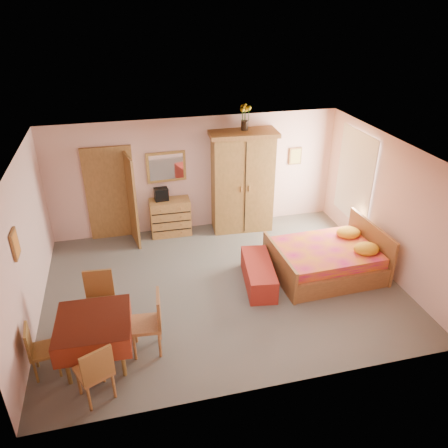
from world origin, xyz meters
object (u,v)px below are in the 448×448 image
object	(u,v)px
bed	(326,252)
wall_mirror	(166,167)
dining_table	(96,340)
chair_east	(146,324)
bench	(258,274)
chest_of_drawers	(171,217)
floor_lamp	(218,189)
chair_south	(94,370)
chair_north	(100,304)
chair_west	(44,349)
wardrobe	(242,182)
stereo	(161,194)
sunflower_vase	(245,117)

from	to	relation	value
bed	wall_mirror	bearing A→B (deg)	135.02
dining_table	chair_east	size ratio (longest dim) A/B	1.04
bed	chair_east	bearing A→B (deg)	-161.94
bench	chest_of_drawers	bearing A→B (deg)	119.42
floor_lamp	chair_south	xyz separation A→B (m)	(-2.72, -4.39, -0.50)
wall_mirror	chest_of_drawers	bearing A→B (deg)	-93.61
chair_east	chair_north	bearing A→B (deg)	51.59
wall_mirror	chair_west	distance (m)	4.69
wall_mirror	chair_east	xyz separation A→B (m)	(-0.85, -3.82, -1.05)
wardrobe	bed	distance (m)	2.58
wardrobe	bed	xyz separation A→B (m)	(1.05, -2.25, -0.69)
stereo	wardrobe	bearing A→B (deg)	-3.80
chair_north	bench	bearing A→B (deg)	-163.92
dining_table	chair_north	xyz separation A→B (m)	(0.06, 0.70, 0.12)
bench	wardrobe	bearing A→B (deg)	82.10
floor_lamp	bench	distance (m)	2.54
chair_west	chair_east	bearing A→B (deg)	87.88
chair_north	dining_table	bearing A→B (deg)	89.33
stereo	chair_north	xyz separation A→B (m)	(-1.36, -3.01, -0.48)
wardrobe	bed	bearing A→B (deg)	-61.13
wardrobe	sunflower_vase	distance (m)	1.44
wall_mirror	wardrobe	bearing A→B (deg)	-13.13
sunflower_vase	bench	size ratio (longest dim) A/B	0.41
floor_lamp	bed	distance (m)	2.89
chair_east	chest_of_drawers	bearing A→B (deg)	-7.81
wall_mirror	chair_east	distance (m)	4.05
chest_of_drawers	stereo	xyz separation A→B (m)	(-0.17, 0.05, 0.56)
dining_table	chair_north	distance (m)	0.71
chair_north	chest_of_drawers	bearing A→B (deg)	-112.99
chest_of_drawers	chair_north	bearing A→B (deg)	-116.27
floor_lamp	bed	size ratio (longest dim) A/B	0.96
wardrobe	chair_west	distance (m)	5.43
stereo	bench	xyz separation A→B (m)	(1.50, -2.42, -0.76)
bed	chair_north	world-z (taller)	chair_north
wall_mirror	chair_south	xyz separation A→B (m)	(-1.60, -4.54, -1.08)
sunflower_vase	chair_west	distance (m)	5.88
dining_table	chair_south	bearing A→B (deg)	-91.10
chair_south	bench	bearing A→B (deg)	9.32
chair_south	chair_east	bearing A→B (deg)	19.40
chest_of_drawers	chair_east	distance (m)	3.71
chest_of_drawers	wardrobe	world-z (taller)	wardrobe
bench	chair_east	xyz separation A→B (m)	(-2.18, -1.25, 0.28)
stereo	bed	size ratio (longest dim) A/B	0.15
dining_table	sunflower_vase	bearing A→B (deg)	48.05
chest_of_drawers	chair_north	distance (m)	3.33
wall_mirror	bed	size ratio (longest dim) A/B	0.43
wall_mirror	floor_lamp	distance (m)	1.27
wardrobe	dining_table	xyz separation A→B (m)	(-3.24, -3.59, -0.77)
wall_mirror	sunflower_vase	distance (m)	2.01
stereo	chair_south	distance (m)	4.65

